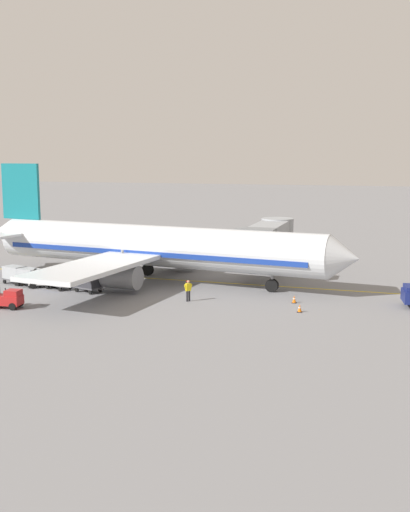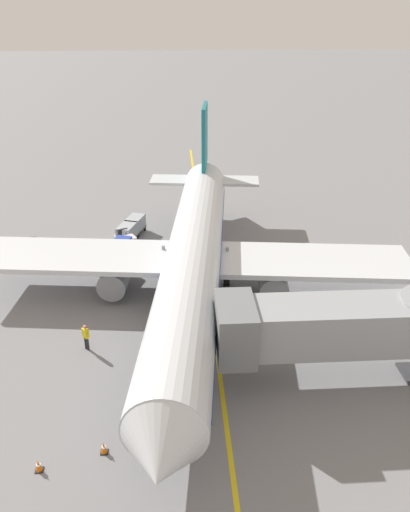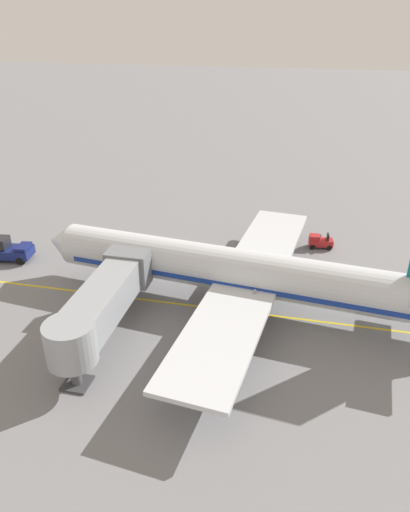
{
  "view_description": "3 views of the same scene",
  "coord_description": "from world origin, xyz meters",
  "px_view_note": "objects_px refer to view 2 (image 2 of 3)",
  "views": [
    {
      "loc": [
        52.82,
        21.33,
        11.27
      ],
      "look_at": [
        1.56,
        5.27,
        2.65
      ],
      "focal_mm": 43.39,
      "sensor_mm": 36.0,
      "label": 1
    },
    {
      "loc": [
        2.18,
        31.61,
        18.87
      ],
      "look_at": [
        0.37,
        0.74,
        3.52
      ],
      "focal_mm": 36.27,
      "sensor_mm": 36.0,
      "label": 2
    },
    {
      "loc": [
        -33.04,
        -4.51,
        22.41
      ],
      "look_at": [
        2.01,
        3.35,
        3.87
      ],
      "focal_mm": 33.14,
      "sensor_mm": 36.0,
      "label": 3
    }
  ],
  "objects_px": {
    "baggage_cart_third_in_train": "(127,232)",
    "baggage_cart_tail_end": "(135,224)",
    "jet_bridge": "(338,326)",
    "ground_crew_wing_walker": "(86,336)",
    "baggage_cart_second_in_train": "(121,248)",
    "parked_airliner": "(193,256)",
    "baggage_tug_trailing": "(31,252)",
    "safety_cone_nose_left": "(104,448)",
    "baggage_tug_lead": "(127,242)",
    "safety_cone_nose_right": "(39,466)",
    "baggage_cart_front": "(113,265)"
  },
  "relations": [
    {
      "from": "baggage_tug_trailing",
      "to": "safety_cone_nose_right",
      "type": "distance_m",
      "value": 21.98
    },
    {
      "from": "ground_crew_wing_walker",
      "to": "safety_cone_nose_right",
      "type": "relative_size",
      "value": 2.86
    },
    {
      "from": "parked_airliner",
      "to": "baggage_tug_trailing",
      "type": "bearing_deg",
      "value": -27.15
    },
    {
      "from": "baggage_cart_third_in_train",
      "to": "baggage_tug_lead",
      "type": "bearing_deg",
      "value": 92.48
    },
    {
      "from": "baggage_cart_second_in_train",
      "to": "safety_cone_nose_left",
      "type": "distance_m",
      "value": 20.29
    },
    {
      "from": "baggage_cart_second_in_train",
      "to": "baggage_cart_third_in_train",
      "type": "height_order",
      "value": "same"
    },
    {
      "from": "baggage_tug_lead",
      "to": "baggage_cart_third_in_train",
      "type": "bearing_deg",
      "value": -87.52
    },
    {
      "from": "jet_bridge",
      "to": "safety_cone_nose_right",
      "type": "xyz_separation_m",
      "value": [
        14.77,
        5.48,
        -3.16
      ]
    },
    {
      "from": "baggage_cart_third_in_train",
      "to": "baggage_cart_tail_end",
      "type": "height_order",
      "value": "same"
    },
    {
      "from": "baggage_cart_second_in_train",
      "to": "safety_cone_nose_right",
      "type": "bearing_deg",
      "value": 85.03
    },
    {
      "from": "baggage_cart_third_in_train",
      "to": "parked_airliner",
      "type": "bearing_deg",
      "value": 119.41
    },
    {
      "from": "baggage_cart_front",
      "to": "parked_airliner",
      "type": "bearing_deg",
      "value": 150.47
    },
    {
      "from": "baggage_cart_tail_end",
      "to": "safety_cone_nose_left",
      "type": "distance_m",
      "value": 25.18
    },
    {
      "from": "baggage_cart_second_in_train",
      "to": "baggage_cart_tail_end",
      "type": "relative_size",
      "value": 1.0
    },
    {
      "from": "baggage_tug_trailing",
      "to": "baggage_cart_second_in_train",
      "type": "distance_m",
      "value": 7.19
    },
    {
      "from": "jet_bridge",
      "to": "baggage_tug_trailing",
      "type": "height_order",
      "value": "jet_bridge"
    },
    {
      "from": "jet_bridge",
      "to": "baggage_cart_third_in_train",
      "type": "distance_m",
      "value": 22.77
    },
    {
      "from": "jet_bridge",
      "to": "safety_cone_nose_left",
      "type": "bearing_deg",
      "value": 21.07
    },
    {
      "from": "baggage_cart_third_in_train",
      "to": "ground_crew_wing_walker",
      "type": "xyz_separation_m",
      "value": [
        1.28,
        15.31,
        0.0
      ]
    },
    {
      "from": "baggage_tug_lead",
      "to": "baggage_cart_front",
      "type": "relative_size",
      "value": 0.93
    },
    {
      "from": "baggage_cart_front",
      "to": "ground_crew_wing_walker",
      "type": "distance_m",
      "value": 9.18
    },
    {
      "from": "baggage_tug_lead",
      "to": "safety_cone_nose_left",
      "type": "xyz_separation_m",
      "value": [
        -0.59,
        21.82,
        -0.42
      ]
    },
    {
      "from": "baggage_cart_tail_end",
      "to": "ground_crew_wing_walker",
      "type": "bearing_deg",
      "value": 83.75
    },
    {
      "from": "baggage_tug_lead",
      "to": "baggage_tug_trailing",
      "type": "relative_size",
      "value": 1.06
    },
    {
      "from": "baggage_cart_front",
      "to": "baggage_tug_lead",
      "type": "bearing_deg",
      "value": -98.21
    },
    {
      "from": "baggage_cart_third_in_train",
      "to": "ground_crew_wing_walker",
      "type": "distance_m",
      "value": 15.36
    },
    {
      "from": "jet_bridge",
      "to": "safety_cone_nose_left",
      "type": "distance_m",
      "value": 13.23
    },
    {
      "from": "baggage_cart_third_in_train",
      "to": "baggage_cart_second_in_train",
      "type": "bearing_deg",
      "value": 84.69
    },
    {
      "from": "safety_cone_nose_right",
      "to": "baggage_tug_trailing",
      "type": "bearing_deg",
      "value": -75.91
    },
    {
      "from": "baggage_cart_tail_end",
      "to": "safety_cone_nose_right",
      "type": "relative_size",
      "value": 5.03
    },
    {
      "from": "jet_bridge",
      "to": "baggage_cart_second_in_train",
      "type": "bearing_deg",
      "value": -50.4
    },
    {
      "from": "baggage_tug_trailing",
      "to": "ground_crew_wing_walker",
      "type": "bearing_deg",
      "value": 116.6
    },
    {
      "from": "parked_airliner",
      "to": "safety_cone_nose_right",
      "type": "height_order",
      "value": "parked_airliner"
    },
    {
      "from": "jet_bridge",
      "to": "baggage_tug_lead",
      "type": "xyz_separation_m",
      "value": [
        12.57,
        -17.21,
        -2.74
      ]
    },
    {
      "from": "jet_bridge",
      "to": "baggage_cart_second_in_train",
      "type": "relative_size",
      "value": 4.39
    },
    {
      "from": "baggage_tug_trailing",
      "to": "ground_crew_wing_walker",
      "type": "height_order",
      "value": "ground_crew_wing_walker"
    },
    {
      "from": "parked_airliner",
      "to": "baggage_tug_trailing",
      "type": "xyz_separation_m",
      "value": [
        12.85,
        -6.59,
        -2.47
      ]
    },
    {
      "from": "baggage_cart_third_in_train",
      "to": "safety_cone_nose_right",
      "type": "xyz_separation_m",
      "value": [
        2.13,
        24.25,
        -0.66
      ]
    },
    {
      "from": "baggage_tug_lead",
      "to": "baggage_cart_third_in_train",
      "type": "relative_size",
      "value": 0.93
    },
    {
      "from": "jet_bridge",
      "to": "baggage_cart_front",
      "type": "bearing_deg",
      "value": -43.64
    },
    {
      "from": "ground_crew_wing_walker",
      "to": "baggage_cart_front",
      "type": "bearing_deg",
      "value": -94.3
    },
    {
      "from": "baggage_tug_lead",
      "to": "baggage_cart_second_in_train",
      "type": "height_order",
      "value": "baggage_tug_lead"
    },
    {
      "from": "baggage_cart_third_in_train",
      "to": "safety_cone_nose_left",
      "type": "bearing_deg",
      "value": 91.61
    },
    {
      "from": "jet_bridge",
      "to": "baggage_tug_lead",
      "type": "distance_m",
      "value": 21.49
    },
    {
      "from": "parked_airliner",
      "to": "baggage_cart_second_in_train",
      "type": "height_order",
      "value": "parked_airliner"
    },
    {
      "from": "jet_bridge",
      "to": "ground_crew_wing_walker",
      "type": "distance_m",
      "value": 14.57
    },
    {
      "from": "baggage_cart_third_in_train",
      "to": "safety_cone_nose_right",
      "type": "relative_size",
      "value": 5.03
    },
    {
      "from": "baggage_cart_third_in_train",
      "to": "ground_crew_wing_walker",
      "type": "height_order",
      "value": "ground_crew_wing_walker"
    },
    {
      "from": "parked_airliner",
      "to": "ground_crew_wing_walker",
      "type": "height_order",
      "value": "parked_airliner"
    },
    {
      "from": "baggage_tug_trailing",
      "to": "safety_cone_nose_right",
      "type": "xyz_separation_m",
      "value": [
        -5.35,
        21.31,
        -0.42
      ]
    }
  ]
}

